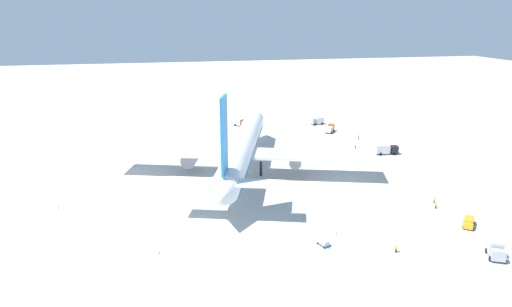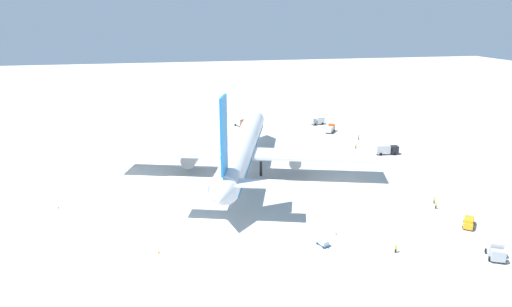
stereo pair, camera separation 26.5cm
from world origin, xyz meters
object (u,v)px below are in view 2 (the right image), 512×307
object	(u,v)px
ground_worker_0	(359,137)
traffic_cone_0	(58,207)
ground_worker_3	(434,200)
service_truck_0	(240,122)
traffic_cone_2	(336,233)
ground_worker_2	(436,205)
traffic_cone_1	(334,136)
traffic_cone_3	(159,252)
service_truck_4	(496,250)
service_truck_1	(318,121)
baggage_cart_0	(323,242)
ground_worker_4	(239,129)
service_truck_3	(330,129)
ground_worker_1	(356,146)
ground_worker_5	(396,249)
service_truck_2	(386,149)
service_van	(469,222)
airliner	(242,148)

from	to	relation	value
ground_worker_0	traffic_cone_0	xyz separation A→B (m)	(-39.50, 89.89, -0.61)
ground_worker_3	traffic_cone_0	size ratio (longest dim) A/B	3.06
service_truck_0	traffic_cone_2	bearing A→B (deg)	-178.19
ground_worker_2	traffic_cone_1	distance (m)	62.70
service_truck_0	traffic_cone_3	world-z (taller)	service_truck_0
service_truck_0	service_truck_4	size ratio (longest dim) A/B	1.20
service_truck_1	traffic_cone_1	bearing A→B (deg)	178.66
baggage_cart_0	traffic_cone_0	world-z (taller)	baggage_cart_0
ground_worker_2	ground_worker_4	distance (m)	83.71
baggage_cart_0	ground_worker_0	world-z (taller)	ground_worker_0
service_truck_4	ground_worker_2	bearing A→B (deg)	-5.37
service_truck_0	traffic_cone_0	distance (m)	85.48
baggage_cart_0	ground_worker_3	size ratio (longest dim) A/B	1.81
service_truck_3	ground_worker_4	size ratio (longest dim) A/B	3.51
ground_worker_1	ground_worker_4	world-z (taller)	ground_worker_1
ground_worker_5	traffic_cone_2	distance (m)	11.92
service_truck_2	ground_worker_5	distance (m)	61.42
service_truck_3	ground_worker_1	world-z (taller)	service_truck_3
service_van	ground_worker_2	bearing A→B (deg)	8.18
service_truck_1	service_truck_4	bearing A→B (deg)	178.37
ground_worker_3	traffic_cone_2	world-z (taller)	ground_worker_3
ground_worker_3	airliner	bearing A→B (deg)	53.17
service_truck_1	service_van	world-z (taller)	service_truck_1
service_truck_4	traffic_cone_2	xyz separation A→B (m)	(14.08, 24.40, -1.31)
service_truck_1	traffic_cone_0	world-z (taller)	service_truck_1
service_truck_2	traffic_cone_1	xyz separation A→B (m)	(23.27, 7.88, -1.36)
service_truck_1	traffic_cone_2	world-z (taller)	service_truck_1
service_truck_2	ground_worker_3	distance (m)	37.46
service_truck_4	ground_worker_2	xyz separation A→B (m)	(21.05, -1.98, -0.77)
traffic_cone_1	traffic_cone_2	bearing A→B (deg)	158.91
ground_worker_3	ground_worker_0	bearing A→B (deg)	-6.39
service_truck_0	ground_worker_0	size ratio (longest dim) A/B	3.48
service_truck_2	ground_worker_3	size ratio (longest dim) A/B	4.26
service_truck_2	traffic_cone_1	distance (m)	24.61
ground_worker_4	traffic_cone_2	bearing A→B (deg)	-176.95
ground_worker_1	traffic_cone_2	distance (m)	61.38
service_truck_3	traffic_cone_1	bearing A→B (deg)	171.72
traffic_cone_0	service_truck_3	bearing A→B (deg)	-58.68
service_truck_3	ground_worker_4	bearing A→B (deg)	74.20
traffic_cone_3	service_truck_3	bearing A→B (deg)	-39.28
ground_worker_0	ground_worker_4	distance (m)	43.49
ground_worker_4	traffic_cone_1	distance (m)	34.83
service_truck_4	service_truck_1	bearing A→B (deg)	-1.63
ground_worker_1	airliner	bearing A→B (deg)	110.92
service_truck_3	service_truck_4	xyz separation A→B (m)	(-89.72, 3.34, 0.19)
service_van	ground_worker_1	distance (m)	56.79
service_truck_1	ground_worker_4	bearing A→B (deg)	95.89
ground_worker_0	ground_worker_1	world-z (taller)	ground_worker_0
ground_worker_3	service_truck_2	bearing A→B (deg)	-10.93
airliner	ground_worker_2	size ratio (longest dim) A/B	45.68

